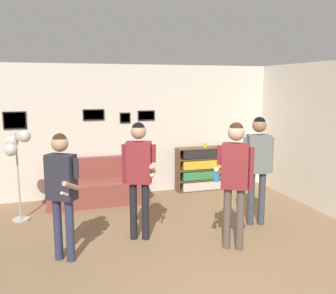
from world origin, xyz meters
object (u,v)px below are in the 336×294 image
at_px(bookshelf, 202,169).
at_px(drinking_cup, 205,145).
at_px(couch, 97,188).
at_px(person_player_foreground_center, 139,168).
at_px(person_player_foreground_left, 62,184).
at_px(person_watcher_holding_cup, 235,172).
at_px(floor_lamp, 16,150).
at_px(person_spectator_near_bookshelf, 258,159).
at_px(bottle_on_floor, 67,210).

bearing_deg(bookshelf, drinking_cup, -0.31).
distance_m(couch, person_player_foreground_center, 2.22).
bearing_deg(person_player_foreground_left, person_watcher_holding_cup, -7.94).
bearing_deg(floor_lamp, person_spectator_near_bookshelf, -19.21).
distance_m(person_player_foreground_center, person_spectator_near_bookshelf, 1.97).
xyz_separation_m(bookshelf, bottle_on_floor, (-2.90, -0.84, -0.38)).
bearing_deg(person_watcher_holding_cup, bottle_on_floor, 136.47).
xyz_separation_m(person_player_foreground_center, person_watcher_holding_cup, (1.19, -0.71, 0.02)).
relative_size(couch, drinking_cup, 19.01).
relative_size(person_player_foreground_center, bottle_on_floor, 7.61).
distance_m(person_player_foreground_left, drinking_cup, 4.01).
height_order(person_player_foreground_center, person_watcher_holding_cup, person_watcher_holding_cup).
height_order(couch, person_player_foreground_left, person_player_foreground_left).
bearing_deg(drinking_cup, person_spectator_near_bookshelf, -89.36).
bearing_deg(person_spectator_near_bookshelf, person_player_foreground_left, -172.10).
relative_size(couch, person_watcher_holding_cup, 1.07).
distance_m(bookshelf, person_spectator_near_bookshelf, 2.28).
relative_size(person_player_foreground_left, bottle_on_floor, 7.31).
bearing_deg(floor_lamp, person_player_foreground_left, -68.32).
bearing_deg(drinking_cup, person_player_foreground_center, -131.20).
height_order(couch, floor_lamp, floor_lamp).
xyz_separation_m(floor_lamp, person_watcher_holding_cup, (2.97, -2.05, -0.10)).
bearing_deg(person_watcher_holding_cup, person_player_foreground_left, 172.06).
height_order(couch, drinking_cup, drinking_cup).
xyz_separation_m(person_watcher_holding_cup, bottle_on_floor, (-2.21, 2.10, -1.03)).
distance_m(person_player_foreground_left, person_player_foreground_center, 1.16).
xyz_separation_m(couch, person_spectator_near_bookshelf, (2.39, -1.99, 0.83)).
relative_size(person_player_foreground_left, drinking_cup, 16.69).
bearing_deg(person_watcher_holding_cup, drinking_cup, 75.52).
bearing_deg(person_spectator_near_bookshelf, person_player_foreground_center, -178.96).
xyz_separation_m(floor_lamp, person_player_foreground_left, (0.69, -1.73, -0.18)).
xyz_separation_m(person_spectator_near_bookshelf, drinking_cup, (-0.02, 2.19, -0.12)).
distance_m(person_watcher_holding_cup, person_spectator_near_bookshelf, 1.08).
xyz_separation_m(person_player_foreground_left, drinking_cup, (3.04, 2.61, -0.04)).
xyz_separation_m(bottle_on_floor, drinking_cup, (2.96, 0.84, 0.91)).
relative_size(person_spectator_near_bookshelf, drinking_cup, 17.65).
bearing_deg(person_spectator_near_bookshelf, floor_lamp, 160.79).
height_order(couch, person_player_foreground_center, person_player_foreground_center).
bearing_deg(couch, drinking_cup, 4.84).
bearing_deg(bookshelf, person_player_foreground_center, -130.30).
distance_m(bookshelf, person_watcher_holding_cup, 3.08).
relative_size(person_watcher_holding_cup, person_spectator_near_bookshelf, 1.00).
height_order(bookshelf, person_watcher_holding_cup, person_watcher_holding_cup).
bearing_deg(person_player_foreground_left, person_player_foreground_center, 19.59).
bearing_deg(person_player_foreground_center, drinking_cup, 48.80).
xyz_separation_m(person_watcher_holding_cup, drinking_cup, (0.76, 2.93, -0.12)).
bearing_deg(bookshelf, floor_lamp, -166.51).
distance_m(person_spectator_near_bookshelf, bottle_on_floor, 3.43).
bearing_deg(floor_lamp, bottle_on_floor, 3.29).
height_order(couch, person_spectator_near_bookshelf, person_spectator_near_bookshelf).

